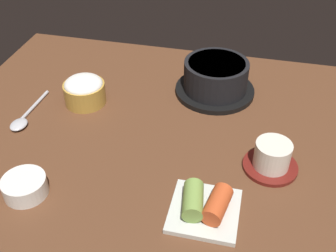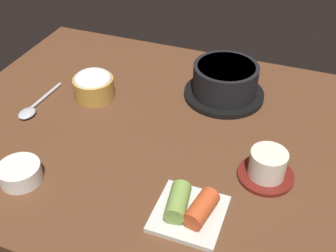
# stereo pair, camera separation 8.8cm
# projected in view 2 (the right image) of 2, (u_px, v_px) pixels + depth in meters

# --- Properties ---
(dining_table) EXTENTS (1.00, 0.76, 0.02)m
(dining_table) POSITION_uv_depth(u_px,v_px,m) (163.00, 133.00, 0.92)
(dining_table) COLOR #56331E
(dining_table) RESTS_ON ground
(stone_pot) EXTENTS (0.20, 0.20, 0.09)m
(stone_pot) POSITION_uv_depth(u_px,v_px,m) (225.00, 82.00, 0.99)
(stone_pot) COLOR black
(stone_pot) RESTS_ON dining_table
(rice_bowl) EXTENTS (0.10, 0.10, 0.07)m
(rice_bowl) POSITION_uv_depth(u_px,v_px,m) (94.00, 84.00, 1.00)
(rice_bowl) COLOR #B78C38
(rice_bowl) RESTS_ON dining_table
(tea_cup_with_saucer) EXTENTS (0.11, 0.11, 0.06)m
(tea_cup_with_saucer) POSITION_uv_depth(u_px,v_px,m) (267.00, 166.00, 0.78)
(tea_cup_with_saucer) COLOR maroon
(tea_cup_with_saucer) RESTS_ON dining_table
(kimchi_plate) EXTENTS (0.12, 0.12, 0.05)m
(kimchi_plate) POSITION_uv_depth(u_px,v_px,m) (189.00, 209.00, 0.71)
(kimchi_plate) COLOR silver
(kimchi_plate) RESTS_ON dining_table
(side_bowl_near) EXTENTS (0.08, 0.08, 0.04)m
(side_bowl_near) POSITION_uv_depth(u_px,v_px,m) (20.00, 173.00, 0.78)
(side_bowl_near) COLOR white
(side_bowl_near) RESTS_ON dining_table
(spoon) EXTENTS (0.04, 0.16, 0.01)m
(spoon) POSITION_uv_depth(u_px,v_px,m) (32.00, 109.00, 0.97)
(spoon) COLOR #B7B7BC
(spoon) RESTS_ON dining_table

